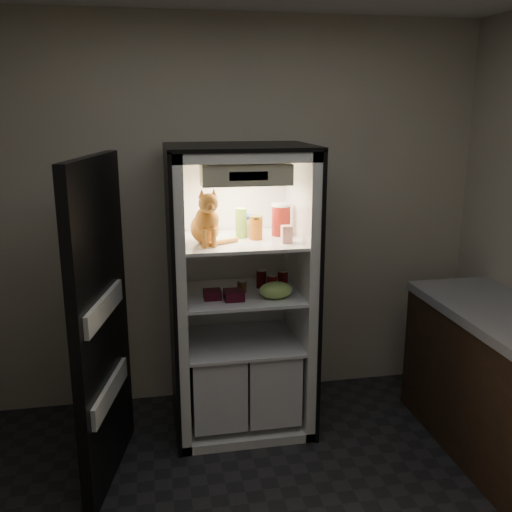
{
  "coord_description": "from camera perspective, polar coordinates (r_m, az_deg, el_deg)",
  "views": [
    {
      "loc": [
        -0.56,
        -2.12,
        2.09
      ],
      "look_at": [
        0.1,
        1.32,
        1.18
      ],
      "focal_mm": 40.0,
      "sensor_mm": 36.0,
      "label": 1
    }
  ],
  "objects": [
    {
      "name": "room_shell",
      "position": [
        2.25,
        3.84,
        2.49
      ],
      "size": [
        3.6,
        3.6,
        3.6
      ],
      "color": "white",
      "rests_on": "floor"
    },
    {
      "name": "refrigerator",
      "position": [
        3.78,
        -1.66,
        -5.49
      ],
      "size": [
        0.9,
        0.72,
        1.88
      ],
      "color": "white",
      "rests_on": "floor"
    },
    {
      "name": "fridge_door",
      "position": [
        3.29,
        -15.18,
        -6.89
      ],
      "size": [
        0.24,
        0.86,
        1.85
      ],
      "rotation": [
        0.0,
        0.0,
        -0.22
      ],
      "color": "black",
      "rests_on": "floor"
    },
    {
      "name": "tabby_cat",
      "position": [
        3.44,
        -5.0,
        3.34
      ],
      "size": [
        0.3,
        0.34,
        0.35
      ],
      "rotation": [
        0.0,
        0.0,
        0.07
      ],
      "color": "#C86319",
      "rests_on": "refrigerator"
    },
    {
      "name": "parmesan_shaker",
      "position": [
        3.61,
        -1.5,
        3.32
      ],
      "size": [
        0.07,
        0.07,
        0.19
      ],
      "color": "#268B2C",
      "rests_on": "refrigerator"
    },
    {
      "name": "mayo_tub",
      "position": [
        3.67,
        -0.81,
        3.07
      ],
      "size": [
        0.1,
        0.1,
        0.13
      ],
      "color": "white",
      "rests_on": "refrigerator"
    },
    {
      "name": "salsa_jar",
      "position": [
        3.56,
        -0.0,
        2.85
      ],
      "size": [
        0.08,
        0.08,
        0.15
      ],
      "color": "maroon",
      "rests_on": "refrigerator"
    },
    {
      "name": "pepper_jar",
      "position": [
        3.68,
        2.51,
        3.66
      ],
      "size": [
        0.12,
        0.12,
        0.21
      ],
      "color": "maroon",
      "rests_on": "refrigerator"
    },
    {
      "name": "cream_carton",
      "position": [
        3.48,
        3.08,
        2.18
      ],
      "size": [
        0.06,
        0.06,
        0.11
      ],
      "primitive_type": "cube",
      "color": "white",
      "rests_on": "refrigerator"
    },
    {
      "name": "soda_can_a",
      "position": [
        3.75,
        0.54,
        -2.3
      ],
      "size": [
        0.07,
        0.07,
        0.12
      ],
      "color": "black",
      "rests_on": "refrigerator"
    },
    {
      "name": "soda_can_b",
      "position": [
        3.73,
        2.69,
        -2.39
      ],
      "size": [
        0.07,
        0.07,
        0.12
      ],
      "color": "black",
      "rests_on": "refrigerator"
    },
    {
      "name": "soda_can_c",
      "position": [
        3.64,
        1.59,
        -2.83
      ],
      "size": [
        0.07,
        0.07,
        0.12
      ],
      "color": "black",
      "rests_on": "refrigerator"
    },
    {
      "name": "condiment_jar",
      "position": [
        3.66,
        -1.44,
        -3.03
      ],
      "size": [
        0.06,
        0.06,
        0.08
      ],
      "color": "#553418",
      "rests_on": "refrigerator"
    },
    {
      "name": "grape_bag",
      "position": [
        3.55,
        1.99,
        -3.43
      ],
      "size": [
        0.21,
        0.15,
        0.1
      ],
      "primitive_type": "ellipsoid",
      "color": "#91C65C",
      "rests_on": "refrigerator"
    },
    {
      "name": "berry_box_left",
      "position": [
        3.56,
        -4.38,
        -3.86
      ],
      "size": [
        0.11,
        0.11,
        0.05
      ],
      "primitive_type": "cube",
      "color": "#490C1F",
      "rests_on": "refrigerator"
    },
    {
      "name": "berry_box_right",
      "position": [
        3.53,
        -2.22,
        -3.93
      ],
      "size": [
        0.12,
        0.12,
        0.06
      ],
      "primitive_type": "cube",
      "color": "#490C1F",
      "rests_on": "refrigerator"
    }
  ]
}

